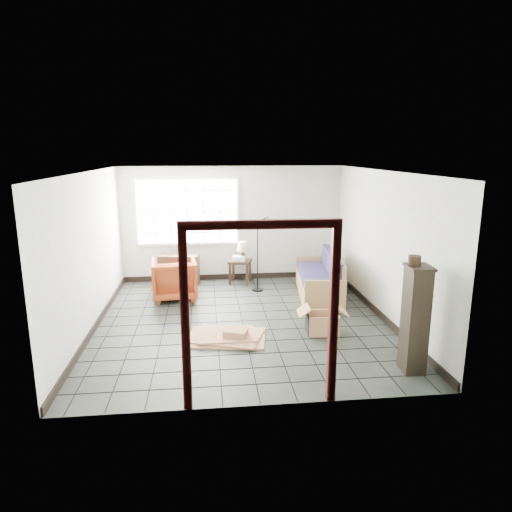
{
  "coord_description": "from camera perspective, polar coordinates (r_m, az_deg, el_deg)",
  "views": [
    {
      "loc": [
        -0.59,
        -7.55,
        2.93
      ],
      "look_at": [
        0.28,
        0.3,
        1.1
      ],
      "focal_mm": 32.0,
      "sensor_mm": 36.0,
      "label": 1
    }
  ],
  "objects": [
    {
      "name": "futon_sofa",
      "position": [
        9.48,
        8.21,
        -3.06
      ],
      "size": [
        1.0,
        2.11,
        0.9
      ],
      "rotation": [
        0.0,
        0.0,
        -0.12
      ],
      "color": "#8D5D3F",
      "rests_on": "ground"
    },
    {
      "name": "tall_shelf",
      "position": [
        6.49,
        19.27,
        -7.37
      ],
      "size": [
        0.34,
        0.42,
        1.48
      ],
      "rotation": [
        0.0,
        0.0,
        -0.07
      ],
      "color": "black",
      "rests_on": "ground"
    },
    {
      "name": "doorway_trim",
      "position": [
        5.13,
        0.59,
        -4.56
      ],
      "size": [
        1.8,
        0.08,
        2.2
      ],
      "color": "#350C0C",
      "rests_on": "ground"
    },
    {
      "name": "room_shell",
      "position": [
        7.71,
        -1.84,
        3.68
      ],
      "size": [
        5.02,
        5.52,
        2.61
      ],
      "color": "#ADB0A9",
      "rests_on": "ground"
    },
    {
      "name": "open_box",
      "position": [
        7.66,
        8.27,
        -8.27
      ],
      "size": [
        0.84,
        0.45,
        0.46
      ],
      "rotation": [
        0.0,
        0.0,
        -0.07
      ],
      "color": "#966E48",
      "rests_on": "ground"
    },
    {
      "name": "floor_lamp",
      "position": [
        9.55,
        0.81,
        0.53
      ],
      "size": [
        0.43,
        0.38,
        1.61
      ],
      "rotation": [
        0.0,
        0.0,
        -0.24
      ],
      "color": "black",
      "rests_on": "ground"
    },
    {
      "name": "table_lamp",
      "position": [
        10.2,
        -1.65,
        1.1
      ],
      "size": [
        0.31,
        0.31,
        0.42
      ],
      "rotation": [
        0.0,
        0.0,
        -0.15
      ],
      "color": "black",
      "rests_on": "side_table"
    },
    {
      "name": "side_table",
      "position": [
        10.29,
        -2.01,
        -0.99
      ],
      "size": [
        0.59,
        0.59,
        0.53
      ],
      "rotation": [
        0.0,
        0.0,
        -0.25
      ],
      "color": "black",
      "rests_on": "ground"
    },
    {
      "name": "ground",
      "position": [
        8.12,
        -1.74,
        -8.12
      ],
      "size": [
        5.5,
        5.5,
        0.0
      ],
      "primitive_type": "plane",
      "color": "black",
      "rests_on": "ground"
    },
    {
      "name": "cardboard_pile",
      "position": [
        7.4,
        -3.53,
        -9.94
      ],
      "size": [
        1.34,
        1.11,
        0.18
      ],
      "rotation": [
        0.0,
        0.0,
        -0.21
      ],
      "color": "#966E48",
      "rests_on": "ground"
    },
    {
      "name": "pot",
      "position": [
        6.29,
        19.22,
        -0.51
      ],
      "size": [
        0.19,
        0.19,
        0.12
      ],
      "rotation": [
        0.0,
        0.0,
        0.18
      ],
      "color": "black",
      "rests_on": "tall_shelf"
    },
    {
      "name": "armchair",
      "position": [
        9.34,
        -10.19,
        -2.6
      ],
      "size": [
        0.94,
        0.89,
        0.89
      ],
      "primitive_type": "imported",
      "rotation": [
        0.0,
        0.0,
        3.24
      ],
      "color": "#8E4514",
      "rests_on": "ground"
    },
    {
      "name": "console_shelf",
      "position": [
        10.31,
        -9.59,
        -1.72
      ],
      "size": [
        0.91,
        0.49,
        0.68
      ],
      "rotation": [
        0.0,
        0.0,
        -0.18
      ],
      "color": "black",
      "rests_on": "ground"
    },
    {
      "name": "projector",
      "position": [
        10.19,
        -2.14,
        -0.29
      ],
      "size": [
        0.32,
        0.28,
        0.1
      ],
      "rotation": [
        0.0,
        0.0,
        -0.2
      ],
      "color": "silver",
      "rests_on": "side_table"
    },
    {
      "name": "window_panel",
      "position": [
        10.35,
        -8.56,
        5.5
      ],
      "size": [
        2.32,
        0.08,
        1.52
      ],
      "color": "silver",
      "rests_on": "ground"
    }
  ]
}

